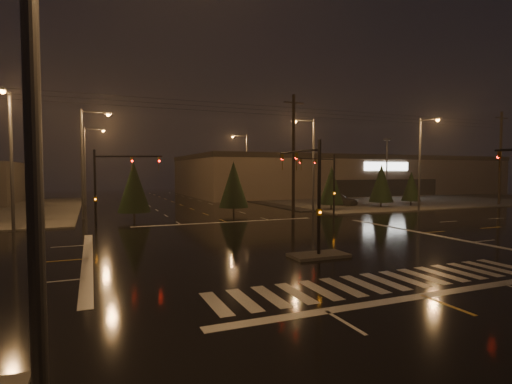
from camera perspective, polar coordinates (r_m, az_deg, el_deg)
ground at (r=24.47m, az=4.01°, el=-7.37°), size 140.00×140.00×0.00m
sidewalk_ne at (r=65.84m, az=15.84°, el=-0.89°), size 36.00×36.00×0.12m
median_island at (r=21.02m, az=8.94°, el=-8.91°), size 3.00×1.60×0.15m
crosswalk at (r=17.09m, az=17.89°, el=-12.05°), size 15.00×2.60×0.01m
stop_bar_near at (r=15.68m, az=22.76°, el=-13.52°), size 16.00×0.50×0.01m
stop_bar_far at (r=34.55m, az=-4.16°, el=-4.32°), size 16.00×0.50×0.01m
parking_lot at (r=67.57m, az=20.23°, el=-0.88°), size 50.00×24.00×0.08m
retail_building at (r=81.57m, az=11.68°, el=2.54°), size 60.20×28.30×7.20m
signal_mast_median at (r=21.38m, az=7.72°, el=1.24°), size 0.25×4.59×6.00m
signal_mast_ne at (r=37.60m, az=10.13°, el=2.03°), size 4.84×1.86×6.00m
signal_mast_nw at (r=31.71m, az=-20.21°, el=1.72°), size 4.84×1.86×6.00m
streetlight_0 at (r=6.71m, az=-26.67°, el=14.75°), size 2.77×0.32×10.00m
streetlight_1 at (r=39.57m, az=-23.16°, el=4.79°), size 2.77×0.32×10.00m
streetlight_2 at (r=55.57m, az=-22.96°, el=4.21°), size 2.77×0.32×10.00m
streetlight_3 at (r=43.50m, az=7.86°, el=4.82°), size 2.77×0.32×10.00m
streetlight_4 at (r=61.60m, az=-1.59°, el=4.30°), size 2.77×0.32×10.00m
streetlight_5 at (r=33.18m, az=-31.68°, el=4.98°), size 0.32×2.77×10.00m
streetlight_6 at (r=46.31m, az=22.63°, el=4.51°), size 0.32×2.77×10.00m
utility_pole_1 at (r=40.22m, az=5.37°, el=5.45°), size 2.20×0.32×12.00m
utility_pole_2 at (r=60.35m, az=31.53°, el=4.20°), size 2.20×0.32×12.00m
conifer_0 at (r=45.37m, az=10.72°, el=0.94°), size 2.71×2.71×4.93m
conifer_1 at (r=50.15m, az=17.47°, el=1.20°), size 2.88×2.88×5.20m
conifer_2 at (r=53.12m, az=21.29°, el=0.77°), size 2.34×2.34×4.35m
conifer_3 at (r=37.52m, az=-17.05°, el=0.70°), size 2.92×2.92×5.26m
conifer_4 at (r=40.68m, az=-3.23°, el=1.09°), size 3.01×3.01×5.40m
car_parked at (r=51.23m, az=11.61°, el=-1.04°), size 4.28×5.25×1.68m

